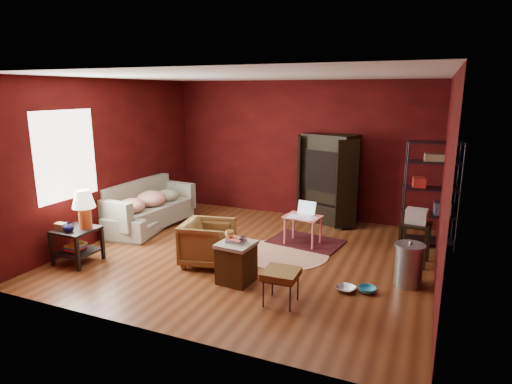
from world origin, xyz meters
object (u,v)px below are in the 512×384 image
Objects in this scene: hamper at (236,262)px; sofa at (147,207)px; tv_armoire at (328,177)px; armchair at (208,241)px; laptop_desk at (303,219)px; side_table at (80,220)px; wire_shelving at (432,189)px.

sofa is at bearing 149.49° from hamper.
sofa is 1.16× the size of tv_armoire.
armchair is at bearing -129.80° from sofa.
sofa reaches higher than hamper.
hamper is at bearing -94.70° from laptop_desk.
tv_armoire is (1.15, 2.83, 0.55)m from armchair.
armchair is at bearing 148.51° from hamper.
hamper is (2.50, 0.27, -0.38)m from side_table.
tv_armoire is (0.06, 1.45, 0.46)m from laptop_desk.
armchair is (1.98, -1.15, -0.03)m from sofa.
laptop_desk is 1.53m from tv_armoire.
armchair is 1.01× the size of laptop_desk.
laptop_desk is 2.19m from wire_shelving.
laptop_desk is at bearing -165.67° from wire_shelving.
side_table is 3.57m from laptop_desk.
tv_armoire is 2.02m from wire_shelving.
wire_shelving reaches higher than sofa.
side_table is at bearing -136.48° from laptop_desk.
hamper is 0.37× the size of wire_shelving.
tv_armoire is (0.47, 3.24, 0.62)m from hamper.
side_table is 4.61m from tv_armoire.
armchair is 0.42× the size of wire_shelving.
laptop_desk is at bearing -48.87° from armchair.
hamper is at bearing -140.26° from wire_shelving.
wire_shelving is (1.91, -0.66, 0.06)m from tv_armoire.
laptop_desk reaches higher than hamper.
hamper is at bearing -130.14° from sofa.
wire_shelving reaches higher than armchair.
side_table reaches higher than armchair.
side_table reaches higher than laptop_desk.
hamper is 1.85m from laptop_desk.
wire_shelving is at bearing 47.32° from hamper.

